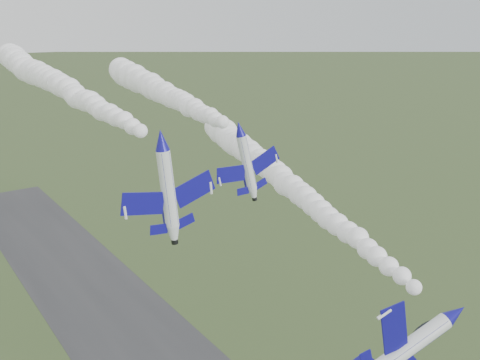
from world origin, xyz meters
name	(u,v)px	position (x,y,z in m)	size (l,w,h in m)	color
jet_lead	(456,314)	(10.82, -11.67, 31.13)	(6.40, 14.39, 10.88)	white
smoke_trail_jet_lead	(283,180)	(20.54, 27.92, 33.77)	(5.58, 74.27, 5.58)	white
jet_pair_left	(162,140)	(-7.90, 15.61, 46.65)	(11.99, 14.45, 3.61)	white
smoke_trail_jet_pair_left	(57,84)	(-7.37, 56.22, 49.06)	(5.48, 73.84, 5.48)	white
jet_pair_right	(240,129)	(3.67, 16.60, 46.44)	(9.29, 11.33, 3.32)	white
smoke_trail_jet_pair_right	(159,90)	(8.34, 48.65, 47.64)	(5.46, 60.16, 5.46)	white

